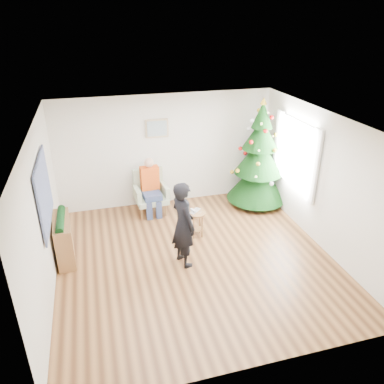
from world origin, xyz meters
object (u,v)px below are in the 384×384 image
object	(u,v)px
armchair	(151,197)
standing_man	(183,224)
stool	(197,224)
christmas_tree	(259,158)
console	(64,239)

from	to	relation	value
armchair	standing_man	bearing A→B (deg)	-87.90
standing_man	armchair	bearing A→B (deg)	-10.85
stool	armchair	size ratio (longest dim) A/B	0.56
armchair	christmas_tree	bearing A→B (deg)	-9.25
christmas_tree	armchair	xyz separation A→B (m)	(-2.52, 0.22, -0.78)
christmas_tree	armchair	size ratio (longest dim) A/B	2.57
christmas_tree	armchair	bearing A→B (deg)	174.98
christmas_tree	console	bearing A→B (deg)	-165.23
christmas_tree	standing_man	distance (m)	2.99
stool	console	bearing A→B (deg)	-178.10
christmas_tree	console	distance (m)	4.59
christmas_tree	stool	bearing A→B (deg)	-149.27
stool	console	xyz separation A→B (m)	(-2.58, -0.09, 0.12)
christmas_tree	console	world-z (taller)	christmas_tree
armchair	console	xyz separation A→B (m)	(-1.86, -1.38, 0.04)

